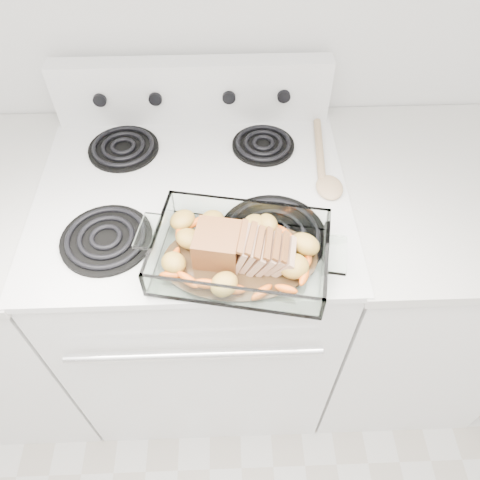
{
  "coord_description": "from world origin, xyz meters",
  "views": [
    {
      "loc": [
        0.09,
        0.81,
        1.76
      ],
      "look_at": [
        0.11,
        1.44,
        0.99
      ],
      "focal_mm": 35.0,
      "sensor_mm": 36.0,
      "label": 1
    }
  ],
  "objects_px": {
    "baking_dish": "(240,256)",
    "pork_roast": "(234,249)",
    "electric_range": "(203,288)",
    "counter_right": "(403,285)"
  },
  "relations": [
    {
      "from": "counter_right",
      "to": "electric_range",
      "type": "bearing_deg",
      "value": 179.9
    },
    {
      "from": "pork_roast",
      "to": "baking_dish",
      "type": "bearing_deg",
      "value": -6.85
    },
    {
      "from": "counter_right",
      "to": "baking_dish",
      "type": "xyz_separation_m",
      "value": [
        -0.55,
        -0.24,
        0.5
      ]
    },
    {
      "from": "baking_dish",
      "to": "pork_roast",
      "type": "distance_m",
      "value": 0.03
    },
    {
      "from": "baking_dish",
      "to": "pork_roast",
      "type": "xyz_separation_m",
      "value": [
        -0.01,
        0.0,
        0.02
      ]
    },
    {
      "from": "counter_right",
      "to": "baking_dish",
      "type": "distance_m",
      "value": 0.78
    },
    {
      "from": "counter_right",
      "to": "baking_dish",
      "type": "height_order",
      "value": "baking_dish"
    },
    {
      "from": "electric_range",
      "to": "pork_roast",
      "type": "height_order",
      "value": "electric_range"
    },
    {
      "from": "electric_range",
      "to": "pork_roast",
      "type": "bearing_deg",
      "value": -67.01
    },
    {
      "from": "electric_range",
      "to": "baking_dish",
      "type": "relative_size",
      "value": 3.05
    }
  ]
}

